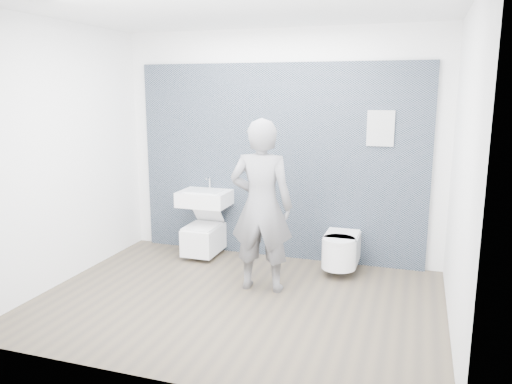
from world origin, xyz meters
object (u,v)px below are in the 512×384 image
(toilet_square, at_px, (204,237))
(toilet_rounded, at_px, (341,250))
(washbasin, at_px, (205,198))
(visitor, at_px, (261,206))

(toilet_square, bearing_deg, toilet_rounded, -1.56)
(washbasin, bearing_deg, toilet_rounded, -3.29)
(visitor, bearing_deg, toilet_square, -42.83)
(toilet_rounded, bearing_deg, visitor, -134.87)
(visitor, bearing_deg, washbasin, -44.65)
(washbasin, distance_m, visitor, 1.32)
(toilet_square, bearing_deg, visitor, -37.55)
(toilet_square, relative_size, visitor, 0.38)
(toilet_rounded, xyz_separation_m, visitor, (-0.73, -0.73, 0.63))
(toilet_rounded, bearing_deg, washbasin, 176.71)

